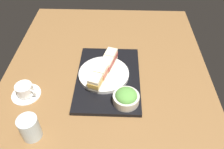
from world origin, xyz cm
name	(u,v)px	position (x,y,z in cm)	size (l,w,h in cm)	color
ground_plane	(106,86)	(0.00, 0.00, -1.50)	(140.00, 100.00, 3.00)	brown
serving_tray	(108,78)	(3.17, -0.91, 0.91)	(42.74, 29.49, 1.82)	black
sandwich_plate	(104,74)	(3.99, 1.19, 2.69)	(23.67, 23.67, 1.74)	silver
sandwich_nearmost	(95,82)	(-4.56, 4.22, 6.27)	(7.81, 6.76, 5.43)	beige
sandwich_inner_near	(101,72)	(1.14, 2.20, 6.54)	(7.90, 6.97, 5.97)	#EFE5C1
sandwich_inner_far	(106,64)	(6.84, 0.17, 6.29)	(7.89, 6.80, 5.46)	#EFE5C1
sandwich_farmost	(111,56)	(12.54, -1.85, 6.53)	(7.48, 6.72, 5.95)	beige
salad_bowl	(126,97)	(-11.64, -9.09, 4.72)	(11.14, 11.14, 6.49)	beige
coffee_cup	(25,91)	(-7.67, 35.11, 2.52)	(12.82, 12.82, 5.82)	white
drinking_glass	(30,128)	(-27.69, 26.47, 5.00)	(7.44, 7.44, 10.00)	silver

